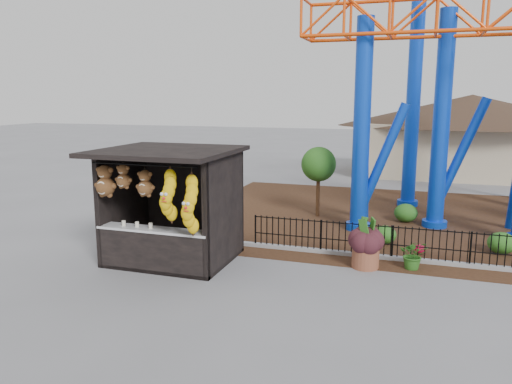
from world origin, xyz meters
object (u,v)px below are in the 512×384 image
(prize_booth, at_px, (168,208))
(potted_plant, at_px, (414,255))
(roller_coaster, at_px, (481,38))
(terracotta_planter, at_px, (365,256))

(prize_booth, relative_size, potted_plant, 4.37)
(roller_coaster, bearing_deg, terracotta_planter, -115.93)
(roller_coaster, relative_size, terracotta_planter, 15.32)
(terracotta_planter, distance_m, potted_plant, 1.24)
(terracotta_planter, bearing_deg, prize_booth, -166.37)
(terracotta_planter, height_order, potted_plant, potted_plant)
(prize_booth, bearing_deg, roller_coaster, 42.09)
(prize_booth, relative_size, roller_coaster, 0.32)
(potted_plant, bearing_deg, terracotta_planter, -170.55)
(potted_plant, bearing_deg, roller_coaster, 70.81)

